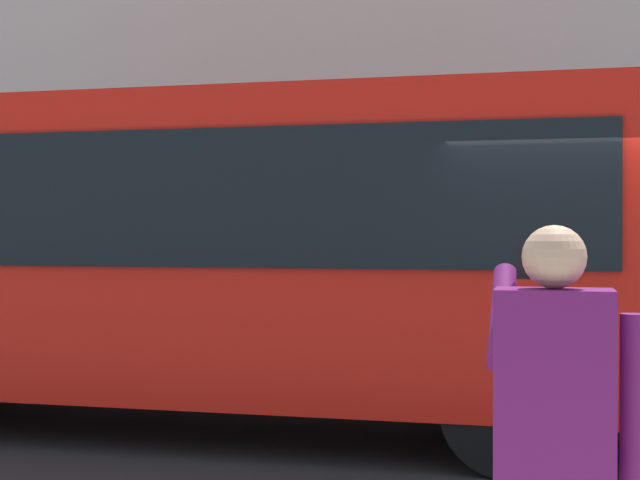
# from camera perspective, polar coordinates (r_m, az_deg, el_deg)

# --- Properties ---
(ground_plane) EXTENTS (60.00, 60.00, 0.00)m
(ground_plane) POSITION_cam_1_polar(r_m,az_deg,el_deg) (8.01, 17.56, -12.73)
(ground_plane) COLOR #232326
(red_bus) EXTENTS (9.05, 2.54, 3.08)m
(red_bus) POSITION_cam_1_polar(r_m,az_deg,el_deg) (8.77, -8.32, -0.48)
(red_bus) COLOR red
(red_bus) RESTS_ON ground_plane
(pedestrian_photographer) EXTENTS (0.53, 0.52, 1.70)m
(pedestrian_photographer) POSITION_cam_1_polar(r_m,az_deg,el_deg) (3.35, 14.28, -11.32)
(pedestrian_photographer) COLOR #2D2D33
(pedestrian_photographer) RESTS_ON sidewalk_curb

